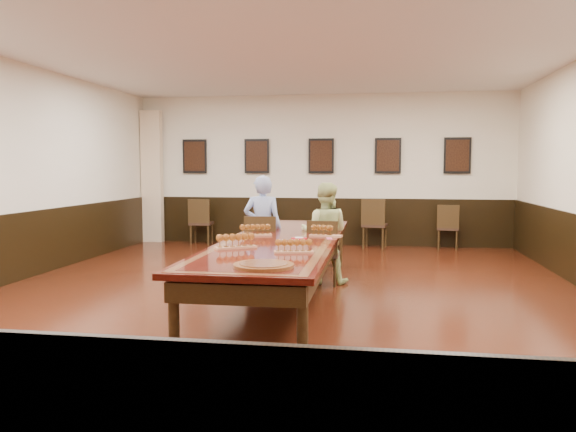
% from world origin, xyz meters
% --- Properties ---
extents(floor, '(8.00, 10.00, 0.02)m').
position_xyz_m(floor, '(0.00, 0.00, -0.01)').
color(floor, black).
rests_on(floor, ground).
extents(ceiling, '(8.00, 10.00, 0.02)m').
position_xyz_m(ceiling, '(0.00, 0.00, 3.21)').
color(ceiling, white).
rests_on(ceiling, floor).
extents(wall_back, '(8.00, 0.02, 3.20)m').
position_xyz_m(wall_back, '(0.00, 5.01, 1.60)').
color(wall_back, beige).
rests_on(wall_back, floor).
extents(wall_front, '(8.00, 0.02, 3.20)m').
position_xyz_m(wall_front, '(0.00, -5.01, 1.60)').
color(wall_front, beige).
rests_on(wall_front, floor).
extents(chair_man, '(0.49, 0.53, 0.97)m').
position_xyz_m(chair_man, '(-0.46, 0.94, 0.48)').
color(chair_man, '#2F1E15').
rests_on(chair_man, floor).
extents(chair_woman, '(0.44, 0.48, 0.92)m').
position_xyz_m(chair_woman, '(0.46, 0.87, 0.46)').
color(chair_woman, '#2F1E15').
rests_on(chair_woman, floor).
extents(spare_chair_a, '(0.50, 0.54, 0.98)m').
position_xyz_m(spare_chair_a, '(-2.55, 4.58, 0.49)').
color(spare_chair_a, '#2F1E15').
rests_on(spare_chair_a, floor).
extents(spare_chair_b, '(0.50, 0.53, 0.88)m').
position_xyz_m(spare_chair_b, '(-1.15, 4.63, 0.44)').
color(spare_chair_b, '#2F1E15').
rests_on(spare_chair_b, floor).
extents(spare_chair_c, '(0.55, 0.59, 1.02)m').
position_xyz_m(spare_chair_c, '(1.15, 4.58, 0.51)').
color(spare_chair_c, '#2F1E15').
rests_on(spare_chair_c, floor).
extents(spare_chair_d, '(0.49, 0.52, 0.91)m').
position_xyz_m(spare_chair_d, '(2.62, 4.70, 0.45)').
color(spare_chair_d, '#2F1E15').
rests_on(spare_chair_d, floor).
extents(person_man, '(0.59, 0.41, 1.54)m').
position_xyz_m(person_man, '(-0.46, 1.04, 0.77)').
color(person_man, '#4966B7').
rests_on(person_man, floor).
extents(person_woman, '(0.73, 0.57, 1.44)m').
position_xyz_m(person_woman, '(0.46, 0.97, 0.72)').
color(person_woman, '#CBD585').
rests_on(person_woman, floor).
extents(pink_phone, '(0.09, 0.14, 0.01)m').
position_xyz_m(pink_phone, '(0.60, 0.09, 0.76)').
color(pink_phone, '#ED4F8E').
rests_on(pink_phone, conference_table).
extents(curtain, '(0.45, 0.18, 2.90)m').
position_xyz_m(curtain, '(-3.75, 4.82, 1.45)').
color(curtain, beige).
rests_on(curtain, floor).
extents(wainscoting, '(8.00, 10.00, 1.00)m').
position_xyz_m(wainscoting, '(0.00, 0.00, 0.50)').
color(wainscoting, black).
rests_on(wainscoting, floor).
extents(conference_table, '(1.40, 5.00, 0.76)m').
position_xyz_m(conference_table, '(0.00, 0.00, 0.61)').
color(conference_table, black).
rests_on(conference_table, floor).
extents(posters, '(6.14, 0.04, 0.74)m').
position_xyz_m(posters, '(0.00, 4.94, 1.90)').
color(posters, black).
rests_on(posters, wall_back).
extents(flight_a, '(0.45, 0.28, 0.16)m').
position_xyz_m(flight_a, '(-0.40, 0.22, 0.83)').
color(flight_a, '#AE6E49').
rests_on(flight_a, conference_table).
extents(flight_b, '(0.44, 0.21, 0.16)m').
position_xyz_m(flight_b, '(0.52, 0.29, 0.82)').
color(flight_b, '#AE6E49').
rests_on(flight_b, conference_table).
extents(flight_c, '(0.47, 0.37, 0.17)m').
position_xyz_m(flight_c, '(-0.36, -0.95, 0.83)').
color(flight_c, '#AE6E49').
rests_on(flight_c, conference_table).
extents(flight_d, '(0.44, 0.23, 0.16)m').
position_xyz_m(flight_d, '(0.33, -1.18, 0.82)').
color(flight_d, '#AE6E49').
rests_on(flight_d, conference_table).
extents(red_plate_grp, '(0.20, 0.20, 0.03)m').
position_xyz_m(red_plate_grp, '(0.23, -0.01, 0.76)').
color(red_plate_grp, red).
rests_on(red_plate_grp, conference_table).
extents(carved_platter, '(0.64, 0.64, 0.04)m').
position_xyz_m(carved_platter, '(0.19, -2.06, 0.77)').
color(carved_platter, '#542810').
rests_on(carved_platter, conference_table).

